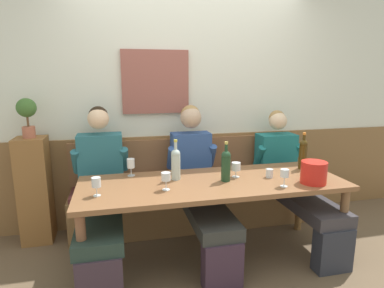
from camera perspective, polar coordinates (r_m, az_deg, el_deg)
ground_plane at (r=3.00m, az=4.34°, el=-20.87°), size 6.80×6.80×0.02m
room_wall_back at (r=3.57m, az=-0.67°, el=8.60°), size 6.80×0.12×2.80m
wood_wainscot_panel at (r=3.69m, az=-0.39°, el=-5.80°), size 6.80×0.03×0.97m
wall_bench at (r=3.57m, az=0.37°, el=-9.92°), size 2.55×0.42×0.94m
dining_table at (r=2.82m, az=3.66°, el=-7.97°), size 2.25×0.81×0.73m
person_left_seat at (r=3.04m, az=-15.73°, el=-7.19°), size 0.53×1.25×1.32m
person_center_right_seat at (r=3.12m, az=1.16°, el=-6.13°), size 0.50×1.25×1.32m
person_right_seat at (r=3.48m, az=16.93°, el=-5.44°), size 0.51×1.26×1.24m
ice_bucket at (r=2.90m, az=20.53°, el=-4.68°), size 0.21×0.21×0.19m
wine_bottle_green_tall at (r=2.77m, az=5.95°, el=-3.61°), size 0.08×0.08×0.34m
wine_bottle_clear_water at (r=2.80m, az=-2.86°, el=-3.35°), size 0.08×0.08×0.35m
wine_bottle_amber_mid at (r=3.29m, az=18.87°, el=-1.53°), size 0.08×0.08×0.35m
wine_glass_near_bucket at (r=2.74m, az=15.91°, el=-5.09°), size 0.07×0.07×0.15m
wine_glass_mid_left at (r=2.96m, az=-10.66°, el=-3.51°), size 0.07×0.07×0.16m
wine_glass_center_front at (r=2.56m, az=-4.59°, el=-5.80°), size 0.07×0.07×0.14m
wine_glass_by_bottle at (r=2.54m, az=-16.42°, el=-6.62°), size 0.07×0.07×0.14m
wine_glass_left_end at (r=2.90m, az=7.71°, el=-3.99°), size 0.08×0.08×0.13m
water_tumbler_right at (r=2.96m, az=13.40°, el=-5.00°), size 0.06×0.06×0.08m
corner_pedestal at (r=3.52m, az=-25.77°, el=-7.33°), size 0.28×0.28×1.04m
potted_plant at (r=3.37m, az=-26.94°, el=4.91°), size 0.18×0.18×0.37m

